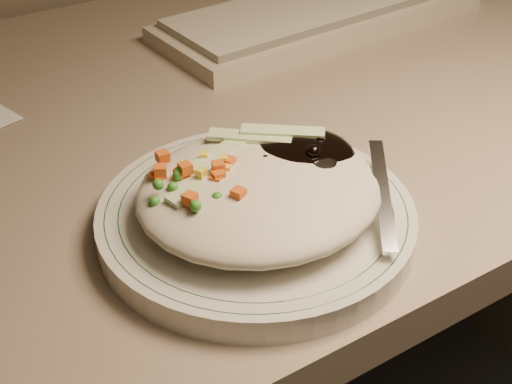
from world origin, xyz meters
TOP-DOWN VIEW (x-y plane):
  - desk at (0.00, 1.38)m, footprint 1.40×0.70m
  - plate at (-0.06, 1.17)m, footprint 0.25×0.25m
  - plate_rim at (-0.06, 1.17)m, footprint 0.24×0.24m
  - meal at (-0.06, 1.17)m, footprint 0.21×0.19m
  - keyboard at (0.25, 1.49)m, footprint 0.45×0.19m

SIDE VIEW (x-z plane):
  - desk at x=0.00m, z-range 0.17..0.91m
  - plate at x=-0.06m, z-range 0.74..0.76m
  - keyboard at x=0.25m, z-range 0.74..0.77m
  - plate_rim at x=-0.06m, z-range 0.76..0.76m
  - meal at x=-0.06m, z-range 0.76..0.81m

